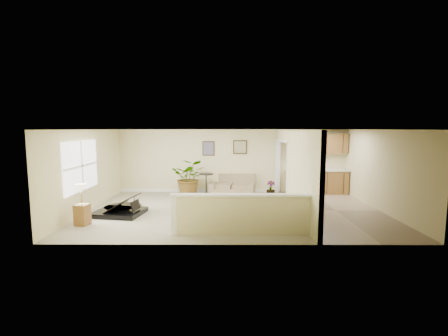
{
  "coord_description": "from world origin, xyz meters",
  "views": [
    {
      "loc": [
        -0.26,
        -9.84,
        2.52
      ],
      "look_at": [
        -0.32,
        0.4,
        1.28
      ],
      "focal_mm": 26.0,
      "sensor_mm": 36.0,
      "label": 1
    }
  ],
  "objects_px": {
    "piano_bench": "(187,206)",
    "lamp_stand": "(82,208)",
    "piano": "(119,196)",
    "loveseat": "(232,184)",
    "accent_table": "(206,181)",
    "palm_plant": "(190,178)",
    "small_plant": "(271,190)"
  },
  "relations": [
    {
      "from": "piano_bench",
      "to": "lamp_stand",
      "type": "distance_m",
      "value": 2.87
    },
    {
      "from": "piano",
      "to": "palm_plant",
      "type": "height_order",
      "value": "palm_plant"
    },
    {
      "from": "accent_table",
      "to": "lamp_stand",
      "type": "height_order",
      "value": "lamp_stand"
    },
    {
      "from": "loveseat",
      "to": "small_plant",
      "type": "relative_size",
      "value": 3.18
    },
    {
      "from": "piano",
      "to": "lamp_stand",
      "type": "bearing_deg",
      "value": -109.32
    },
    {
      "from": "small_plant",
      "to": "accent_table",
      "type": "bearing_deg",
      "value": 173.02
    },
    {
      "from": "piano_bench",
      "to": "small_plant",
      "type": "xyz_separation_m",
      "value": [
        2.85,
        2.53,
        0.01
      ]
    },
    {
      "from": "piano_bench",
      "to": "loveseat",
      "type": "xyz_separation_m",
      "value": [
        1.42,
        3.08,
        0.14
      ]
    },
    {
      "from": "piano_bench",
      "to": "loveseat",
      "type": "height_order",
      "value": "loveseat"
    },
    {
      "from": "piano",
      "to": "lamp_stand",
      "type": "distance_m",
      "value": 1.3
    },
    {
      "from": "piano_bench",
      "to": "piano",
      "type": "bearing_deg",
      "value": -179.41
    },
    {
      "from": "palm_plant",
      "to": "small_plant",
      "type": "xyz_separation_m",
      "value": [
        3.06,
        -0.15,
        -0.43
      ]
    },
    {
      "from": "piano",
      "to": "piano_bench",
      "type": "relative_size",
      "value": 2.48
    },
    {
      "from": "piano_bench",
      "to": "palm_plant",
      "type": "bearing_deg",
      "value": 94.44
    },
    {
      "from": "palm_plant",
      "to": "accent_table",
      "type": "bearing_deg",
      "value": 13.4
    },
    {
      "from": "loveseat",
      "to": "small_plant",
      "type": "bearing_deg",
      "value": -11.83
    },
    {
      "from": "piano",
      "to": "loveseat",
      "type": "bearing_deg",
      "value": 50.85
    },
    {
      "from": "piano_bench",
      "to": "lamp_stand",
      "type": "relative_size",
      "value": 0.64
    },
    {
      "from": "piano_bench",
      "to": "lamp_stand",
      "type": "bearing_deg",
      "value": -156.03
    },
    {
      "from": "piano",
      "to": "palm_plant",
      "type": "distance_m",
      "value": 3.25
    },
    {
      "from": "piano_bench",
      "to": "lamp_stand",
      "type": "xyz_separation_m",
      "value": [
        -2.62,
        -1.16,
        0.23
      ]
    },
    {
      "from": "palm_plant",
      "to": "lamp_stand",
      "type": "bearing_deg",
      "value": -122.04
    },
    {
      "from": "accent_table",
      "to": "small_plant",
      "type": "bearing_deg",
      "value": -6.98
    },
    {
      "from": "loveseat",
      "to": "accent_table",
      "type": "xyz_separation_m",
      "value": [
        -1.01,
        -0.25,
        0.15
      ]
    },
    {
      "from": "loveseat",
      "to": "lamp_stand",
      "type": "height_order",
      "value": "lamp_stand"
    },
    {
      "from": "palm_plant",
      "to": "small_plant",
      "type": "bearing_deg",
      "value": -2.83
    },
    {
      "from": "piano",
      "to": "small_plant",
      "type": "distance_m",
      "value": 5.5
    },
    {
      "from": "small_plant",
      "to": "palm_plant",
      "type": "bearing_deg",
      "value": 177.17
    },
    {
      "from": "accent_table",
      "to": "lamp_stand",
      "type": "xyz_separation_m",
      "value": [
        -3.03,
        -3.99,
        -0.06
      ]
    },
    {
      "from": "loveseat",
      "to": "accent_table",
      "type": "distance_m",
      "value": 1.05
    },
    {
      "from": "accent_table",
      "to": "small_plant",
      "type": "distance_m",
      "value": 2.47
    },
    {
      "from": "lamp_stand",
      "to": "loveseat",
      "type": "bearing_deg",
      "value": 46.46
    }
  ]
}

